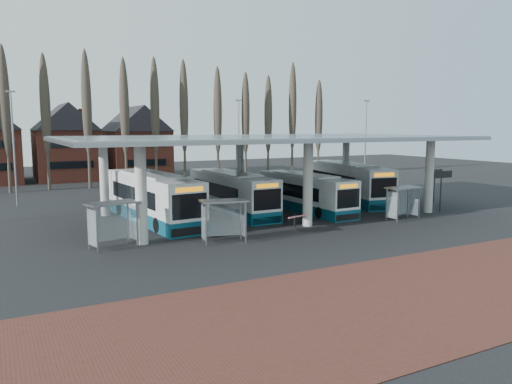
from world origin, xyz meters
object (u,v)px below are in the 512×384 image
bus_0 (152,198)px  shelter_0 (112,214)px  shelter_1 (223,211)px  bus_3 (345,183)px  bus_2 (304,193)px  shelter_2 (402,196)px  bus_1 (231,193)px

bus_0 → shelter_0: size_ratio=4.16×
bus_0 → shelter_1: (1.84, -8.88, 0.21)m
bus_3 → bus_2: bearing=-146.5°
bus_0 → bus_2: bus_0 is taller
shelter_1 → shelter_2: (14.99, 0.32, -0.07)m
bus_2 → shelter_1: (-10.87, -7.45, 0.44)m
bus_0 → bus_1: 6.86m
bus_0 → bus_2: size_ratio=1.16×
bus_2 → shelter_2: bus_2 is taller
shelter_1 → bus_2: bearing=45.6°
bus_0 → shelter_2: (16.83, -8.56, 0.14)m
bus_3 → shelter_0: size_ratio=4.19×
shelter_2 → bus_3: bearing=71.5°
bus_1 → shelter_0: (-11.30, -7.62, 0.38)m
bus_1 → shelter_0: bearing=-146.4°
bus_0 → bus_1: (6.83, 0.65, -0.13)m
shelter_1 → shelter_2: bearing=12.4°
bus_2 → bus_3: (6.68, 2.98, 0.23)m
bus_2 → shelter_1: size_ratio=3.71×
bus_0 → bus_1: bus_0 is taller
bus_1 → shelter_1: size_ratio=3.95×
bus_3 → shelter_1: bus_3 is taller
bus_1 → shelter_1: bus_1 is taller
shelter_2 → shelter_1: bearing=177.0°
bus_1 → shelter_1: 10.76m
bus_0 → shelter_0: bus_0 is taller
shelter_1 → shelter_0: bearing=174.2°
shelter_1 → bus_1: bearing=73.5°
shelter_2 → bus_2: bearing=115.8°
bus_1 → bus_3: 12.60m
shelter_0 → shelter_1: bearing=-31.0°
bus_0 → shelter_0: 8.28m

